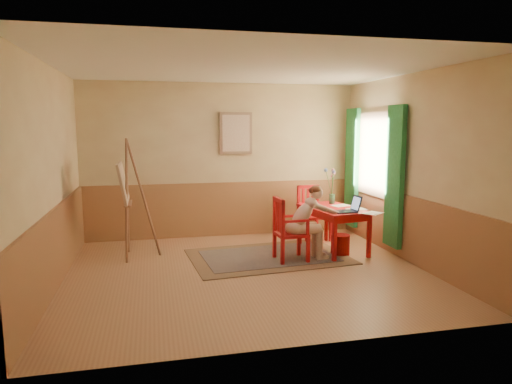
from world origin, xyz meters
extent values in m
cube|color=tan|center=(0.00, 0.00, -0.01)|extent=(5.00, 4.50, 0.02)
cube|color=white|center=(0.00, 0.00, 2.81)|extent=(5.00, 4.50, 0.02)
cube|color=tan|center=(0.00, 2.26, 1.40)|extent=(5.00, 0.02, 2.80)
cube|color=tan|center=(0.00, -2.26, 1.40)|extent=(5.00, 0.02, 2.80)
cube|color=tan|center=(-2.51, 0.00, 1.40)|extent=(0.02, 4.50, 2.80)
cube|color=tan|center=(2.51, 0.00, 1.40)|extent=(0.02, 4.50, 2.80)
cube|color=#BB7B4C|center=(0.00, 2.23, 0.50)|extent=(5.00, 0.04, 1.00)
cube|color=#BB7B4C|center=(-2.48, 0.00, 0.50)|extent=(0.04, 4.50, 1.00)
cube|color=#BB7B4C|center=(2.48, 0.00, 0.50)|extent=(0.04, 4.50, 1.00)
cube|color=white|center=(2.47, 1.10, 1.55)|extent=(0.02, 1.00, 1.30)
cube|color=#9C785C|center=(2.45, 1.10, 1.55)|extent=(0.03, 1.12, 1.42)
cube|color=green|center=(2.40, 0.32, 1.25)|extent=(0.08, 0.45, 2.20)
cube|color=green|center=(2.40, 1.88, 1.25)|extent=(0.08, 0.45, 2.20)
cube|color=#9C785C|center=(0.25, 2.21, 1.90)|extent=(0.60, 0.04, 0.76)
cube|color=beige|center=(0.25, 2.19, 1.90)|extent=(0.50, 0.02, 0.66)
cube|color=#8C7251|center=(0.48, 0.66, 0.01)|extent=(2.53, 1.80, 0.01)
cube|color=#141433|center=(0.48, 0.66, 0.01)|extent=(2.10, 1.37, 0.01)
cube|color=red|center=(1.58, 0.77, 0.70)|extent=(0.91, 1.30, 0.04)
cube|color=red|center=(1.58, 0.77, 0.63)|extent=(0.80, 1.19, 0.10)
cube|color=red|center=(1.37, 0.17, 0.34)|extent=(0.06, 0.06, 0.68)
cube|color=red|center=(1.99, 0.28, 0.34)|extent=(0.06, 0.06, 0.68)
cube|color=red|center=(1.18, 1.26, 0.34)|extent=(0.06, 0.06, 0.68)
cube|color=red|center=(1.80, 1.37, 0.34)|extent=(0.06, 0.06, 0.68)
cube|color=red|center=(0.75, 0.38, 0.42)|extent=(0.47, 0.45, 0.04)
cube|color=red|center=(0.57, 0.18, 0.20)|extent=(0.05, 0.05, 0.39)
cube|color=red|center=(0.96, 0.20, 0.20)|extent=(0.05, 0.05, 0.39)
cube|color=red|center=(0.54, 0.56, 0.20)|extent=(0.05, 0.05, 0.39)
cube|color=red|center=(0.94, 0.58, 0.20)|extent=(0.05, 0.05, 0.39)
cube|color=red|center=(0.57, 0.18, 0.71)|extent=(0.05, 0.05, 0.54)
cube|color=red|center=(0.54, 0.56, 0.71)|extent=(0.05, 0.05, 0.54)
cube|color=red|center=(0.56, 0.37, 0.95)|extent=(0.07, 0.43, 0.06)
cube|color=red|center=(0.56, 0.27, 0.69)|extent=(0.03, 0.05, 0.44)
cube|color=red|center=(0.56, 0.37, 0.69)|extent=(0.03, 0.05, 0.44)
cube|color=red|center=(0.55, 0.47, 0.69)|extent=(0.03, 0.05, 0.44)
cube|color=red|center=(0.76, 0.19, 0.65)|extent=(0.40, 0.06, 0.03)
cube|color=red|center=(0.95, 0.20, 0.55)|extent=(0.04, 0.04, 0.21)
cube|color=red|center=(0.74, 0.57, 0.65)|extent=(0.40, 0.06, 0.03)
cube|color=red|center=(0.93, 0.58, 0.55)|extent=(0.04, 0.04, 0.21)
cube|color=red|center=(1.53, 1.62, 0.41)|extent=(0.46, 0.47, 0.04)
cube|color=red|center=(1.33, 1.80, 0.19)|extent=(0.05, 0.05, 0.39)
cube|color=red|center=(1.36, 1.41, 0.19)|extent=(0.05, 0.05, 0.39)
cube|color=red|center=(1.70, 1.83, 0.19)|extent=(0.05, 0.05, 0.39)
cube|color=red|center=(1.74, 1.44, 0.19)|extent=(0.05, 0.05, 0.39)
cube|color=red|center=(1.33, 1.80, 0.69)|extent=(0.05, 0.05, 0.53)
cube|color=red|center=(1.70, 1.83, 0.69)|extent=(0.05, 0.05, 0.53)
cube|color=red|center=(1.52, 1.81, 0.93)|extent=(0.42, 0.08, 0.06)
cube|color=red|center=(1.42, 1.81, 0.68)|extent=(0.05, 0.03, 0.43)
cube|color=red|center=(1.52, 1.81, 0.68)|extent=(0.05, 0.03, 0.43)
cube|color=red|center=(1.61, 1.82, 0.68)|extent=(0.05, 0.03, 0.43)
cube|color=red|center=(1.35, 1.60, 0.64)|extent=(0.07, 0.39, 0.03)
cube|color=red|center=(1.36, 1.42, 0.54)|extent=(0.04, 0.04, 0.21)
cube|color=red|center=(1.72, 1.63, 0.64)|extent=(0.07, 0.39, 0.03)
cube|color=red|center=(1.74, 1.45, 0.54)|extent=(0.04, 0.04, 0.21)
ellipsoid|color=#D9AE94|center=(0.79, 0.37, 0.51)|extent=(0.27, 0.34, 0.21)
cylinder|color=#D9AE94|center=(0.99, 0.30, 0.50)|extent=(0.41, 0.16, 0.14)
cylinder|color=#D9AE94|center=(0.98, 0.46, 0.50)|extent=(0.41, 0.16, 0.14)
cylinder|color=#D9AE94|center=(1.18, 0.31, 0.26)|extent=(0.11, 0.11, 0.46)
cylinder|color=#D9AE94|center=(1.17, 0.47, 0.26)|extent=(0.11, 0.11, 0.46)
cube|color=#D9AE94|center=(1.24, 0.31, 0.03)|extent=(0.20, 0.09, 0.07)
cube|color=#D9AE94|center=(1.23, 0.47, 0.03)|extent=(0.20, 0.09, 0.07)
ellipsoid|color=#D9AE94|center=(0.93, 0.38, 0.71)|extent=(0.45, 0.29, 0.48)
ellipsoid|color=#D9AE94|center=(1.06, 0.38, 0.88)|extent=(0.20, 0.28, 0.16)
sphere|color=#D9AE94|center=(1.16, 0.39, 1.03)|extent=(0.19, 0.19, 0.18)
ellipsoid|color=#59321D|center=(1.14, 0.39, 1.08)|extent=(0.18, 0.19, 0.13)
sphere|color=#59321D|center=(1.07, 0.38, 1.07)|extent=(0.10, 0.10, 0.10)
cylinder|color=#D9AE94|center=(1.16, 0.25, 0.83)|extent=(0.20, 0.09, 0.14)
cylinder|color=#D9AE94|center=(1.36, 0.28, 0.76)|extent=(0.28, 0.14, 0.16)
sphere|color=#D9AE94|center=(1.24, 0.25, 0.80)|extent=(0.08, 0.08, 0.08)
sphere|color=#D9AE94|center=(1.48, 0.32, 0.71)|extent=(0.07, 0.07, 0.07)
cylinder|color=#D9AE94|center=(1.14, 0.52, 0.83)|extent=(0.21, 0.11, 0.14)
cylinder|color=#D9AE94|center=(1.35, 0.51, 0.76)|extent=(0.27, 0.12, 0.16)
sphere|color=#D9AE94|center=(1.23, 0.53, 0.80)|extent=(0.08, 0.08, 0.08)
sphere|color=#D9AE94|center=(1.47, 0.49, 0.71)|extent=(0.07, 0.07, 0.07)
cube|color=#1E2338|center=(1.60, 0.37, 0.73)|extent=(0.36, 0.27, 0.02)
cube|color=#2D3342|center=(1.60, 0.37, 0.73)|extent=(0.31, 0.22, 0.00)
cube|color=#1E2338|center=(1.80, 0.38, 0.85)|extent=(0.09, 0.25, 0.23)
cube|color=#99BFF2|center=(1.79, 0.38, 0.85)|extent=(0.07, 0.21, 0.19)
cube|color=white|center=(1.99, 0.18, 0.72)|extent=(0.37, 0.35, 0.00)
cube|color=white|center=(1.78, 0.91, 0.72)|extent=(0.35, 0.29, 0.00)
cube|color=white|center=(1.30, 0.93, 0.72)|extent=(0.36, 0.36, 0.00)
cube|color=white|center=(1.89, 0.55, 0.72)|extent=(0.33, 0.26, 0.00)
cylinder|color=#3F724C|center=(1.71, 1.14, 0.80)|extent=(0.12, 0.12, 0.16)
cylinder|color=#3F7233|center=(1.67, 1.19, 1.07)|extent=(0.09, 0.12, 0.43)
sphere|color=#728CD8|center=(1.63, 1.24, 1.29)|extent=(0.08, 0.08, 0.06)
cylinder|color=#3F7233|center=(1.69, 1.09, 1.08)|extent=(0.04, 0.10, 0.45)
sphere|color=pink|center=(1.68, 1.05, 1.31)|extent=(0.05, 0.05, 0.04)
cylinder|color=#3F7233|center=(1.71, 1.16, 1.03)|extent=(0.02, 0.05, 0.33)
sphere|color=pink|center=(1.72, 1.18, 1.19)|extent=(0.06, 0.06, 0.05)
cylinder|color=#3F7233|center=(1.69, 1.08, 1.07)|extent=(0.04, 0.14, 0.42)
sphere|color=#728CD8|center=(1.67, 1.01, 1.28)|extent=(0.07, 0.07, 0.06)
cylinder|color=#3F7233|center=(1.74, 1.19, 1.04)|extent=(0.07, 0.11, 0.37)
sphere|color=pink|center=(1.77, 1.24, 1.23)|extent=(0.06, 0.06, 0.05)
cylinder|color=#3F7233|center=(1.73, 1.17, 1.05)|extent=(0.05, 0.06, 0.38)
sphere|color=pink|center=(1.74, 1.19, 1.24)|extent=(0.06, 0.06, 0.05)
cylinder|color=#3F7233|center=(1.73, 1.19, 1.07)|extent=(0.06, 0.12, 0.43)
sphere|color=#728CD8|center=(1.76, 1.25, 1.29)|extent=(0.06, 0.06, 0.05)
cylinder|color=#BA100E|center=(1.63, 0.55, 0.16)|extent=(0.36, 0.36, 0.32)
cylinder|color=brown|center=(-1.65, 0.98, 0.92)|extent=(0.09, 0.34, 1.85)
cylinder|color=brown|center=(-1.65, 1.28, 0.92)|extent=(0.09, 0.34, 1.85)
cylinder|color=brown|center=(-1.40, 1.13, 0.92)|extent=(0.48, 0.04, 1.85)
cylinder|color=brown|center=(-1.68, 1.13, 0.85)|extent=(0.03, 0.52, 0.03)
cube|color=brown|center=(-1.62, 1.13, 0.85)|extent=(0.06, 0.56, 0.03)
cube|color=#9C785C|center=(-1.70, 1.13, 1.17)|extent=(0.14, 0.82, 0.62)
cube|color=beige|center=(-1.68, 1.13, 1.17)|extent=(0.10, 0.74, 0.53)
camera|label=1|loc=(-1.25, -6.07, 2.03)|focal=32.12mm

